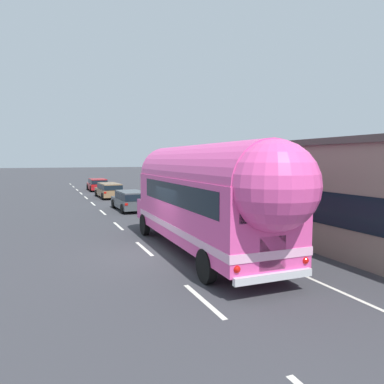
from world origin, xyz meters
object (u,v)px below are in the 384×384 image
object	(u,v)px
painted_bus	(207,194)
car_lead	(130,199)
car_third	(97,184)
car_second	(109,189)

from	to	relation	value
painted_bus	car_lead	size ratio (longest dim) A/B	2.64
painted_bus	car_third	bearing A→B (deg)	89.56
car_second	car_third	world-z (taller)	same
car_second	painted_bus	bearing A→B (deg)	-90.40
painted_bus	car_second	bearing A→B (deg)	89.60
car_lead	car_third	bearing A→B (deg)	89.63
painted_bus	car_lead	bearing A→B (deg)	89.48
painted_bus	car_lead	world-z (taller)	painted_bus
car_third	car_second	bearing A→B (deg)	-90.55
car_lead	car_third	size ratio (longest dim) A/B	1.01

